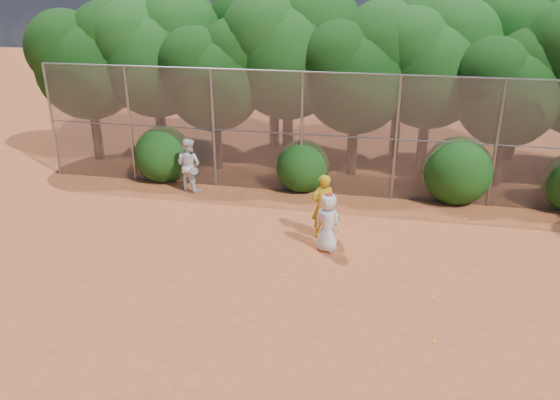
# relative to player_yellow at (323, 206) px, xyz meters

# --- Properties ---
(ground) EXTENTS (80.00, 80.00, 0.00)m
(ground) POSITION_rel_player_yellow_xyz_m (-0.15, -2.72, -0.92)
(ground) COLOR #AB4D26
(ground) RESTS_ON ground
(fence_back) EXTENTS (20.05, 0.09, 4.03)m
(fence_back) POSITION_rel_player_yellow_xyz_m (-0.27, 3.28, 1.13)
(fence_back) COLOR gray
(fence_back) RESTS_ON ground
(tree_0) EXTENTS (4.38, 3.81, 6.00)m
(tree_0) POSITION_rel_player_yellow_xyz_m (-9.60, 5.32, 3.01)
(tree_0) COLOR black
(tree_0) RESTS_ON ground
(tree_1) EXTENTS (4.64, 4.03, 6.35)m
(tree_1) POSITION_rel_player_yellow_xyz_m (-7.09, 5.82, 3.25)
(tree_1) COLOR black
(tree_1) RESTS_ON ground
(tree_2) EXTENTS (3.99, 3.47, 5.47)m
(tree_2) POSITION_rel_player_yellow_xyz_m (-4.60, 5.12, 2.67)
(tree_2) COLOR black
(tree_2) RESTS_ON ground
(tree_3) EXTENTS (4.89, 4.26, 6.70)m
(tree_3) POSITION_rel_player_yellow_xyz_m (-2.09, 6.13, 3.48)
(tree_3) COLOR black
(tree_3) RESTS_ON ground
(tree_4) EXTENTS (4.19, 3.64, 5.73)m
(tree_4) POSITION_rel_player_yellow_xyz_m (0.40, 5.52, 2.84)
(tree_4) COLOR black
(tree_4) RESTS_ON ground
(tree_5) EXTENTS (4.51, 3.92, 6.17)m
(tree_5) POSITION_rel_player_yellow_xyz_m (2.91, 6.32, 3.13)
(tree_5) COLOR black
(tree_5) RESTS_ON ground
(tree_6) EXTENTS (3.86, 3.36, 5.29)m
(tree_6) POSITION_rel_player_yellow_xyz_m (5.40, 5.32, 2.55)
(tree_6) COLOR black
(tree_6) RESTS_ON ground
(tree_9) EXTENTS (4.83, 4.20, 6.62)m
(tree_9) POSITION_rel_player_yellow_xyz_m (-8.09, 8.13, 3.42)
(tree_9) COLOR black
(tree_9) RESTS_ON ground
(tree_10) EXTENTS (5.15, 4.48, 7.06)m
(tree_10) POSITION_rel_player_yellow_xyz_m (-3.09, 8.33, 3.71)
(tree_10) COLOR black
(tree_10) RESTS_ON ground
(tree_11) EXTENTS (4.64, 4.03, 6.35)m
(tree_11) POSITION_rel_player_yellow_xyz_m (1.91, 7.92, 3.25)
(tree_11) COLOR black
(tree_11) RESTS_ON ground
(tree_12) EXTENTS (5.02, 4.37, 6.88)m
(tree_12) POSITION_rel_player_yellow_xyz_m (6.41, 8.53, 3.59)
(tree_12) COLOR black
(tree_12) RESTS_ON ground
(bush_0) EXTENTS (2.00, 2.00, 2.00)m
(bush_0) POSITION_rel_player_yellow_xyz_m (-6.15, 3.58, 0.08)
(bush_0) COLOR #103F0F
(bush_0) RESTS_ON ground
(bush_1) EXTENTS (1.80, 1.80, 1.80)m
(bush_1) POSITION_rel_player_yellow_xyz_m (-1.15, 3.58, -0.02)
(bush_1) COLOR #103F0F
(bush_1) RESTS_ON ground
(bush_2) EXTENTS (2.20, 2.20, 2.20)m
(bush_2) POSITION_rel_player_yellow_xyz_m (3.85, 3.58, 0.18)
(bush_2) COLOR #103F0F
(bush_2) RESTS_ON ground
(player_yellow) EXTENTS (0.92, 0.70, 1.84)m
(player_yellow) POSITION_rel_player_yellow_xyz_m (0.00, 0.00, 0.00)
(player_yellow) COLOR gold
(player_yellow) RESTS_ON ground
(player_teen) EXTENTS (0.93, 0.79, 1.63)m
(player_teen) POSITION_rel_player_yellow_xyz_m (0.23, -0.77, -0.11)
(player_teen) COLOR white
(player_teen) RESTS_ON ground
(player_white) EXTENTS (1.03, 0.90, 1.81)m
(player_white) POSITION_rel_player_yellow_xyz_m (-4.87, 2.68, -0.02)
(player_white) COLOR white
(player_white) RESTS_ON ground
(ball_0) EXTENTS (0.07, 0.07, 0.07)m
(ball_0) POSITION_rel_player_yellow_xyz_m (3.18, -1.24, -0.88)
(ball_0) COLOR #DAEC2B
(ball_0) RESTS_ON ground
(ball_1) EXTENTS (0.07, 0.07, 0.07)m
(ball_1) POSITION_rel_player_yellow_xyz_m (1.75, -0.59, -0.88)
(ball_1) COLOR #DAEC2B
(ball_1) RESTS_ON ground
(ball_2) EXTENTS (0.07, 0.07, 0.07)m
(ball_2) POSITION_rel_player_yellow_xyz_m (2.81, -4.32, -0.88)
(ball_2) COLOR #DAEC2B
(ball_2) RESTS_ON ground
(ball_3) EXTENTS (0.07, 0.07, 0.07)m
(ball_3) POSITION_rel_player_yellow_xyz_m (2.89, -2.69, -0.88)
(ball_3) COLOR #DAEC2B
(ball_3) RESTS_ON ground
(ball_4) EXTENTS (0.07, 0.07, 0.07)m
(ball_4) POSITION_rel_player_yellow_xyz_m (-0.57, -2.36, -0.88)
(ball_4) COLOR #DAEC2B
(ball_4) RESTS_ON ground
(ball_5) EXTENTS (0.07, 0.07, 0.07)m
(ball_5) POSITION_rel_player_yellow_xyz_m (4.04, 1.97, -0.88)
(ball_5) COLOR #DAEC2B
(ball_5) RESTS_ON ground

